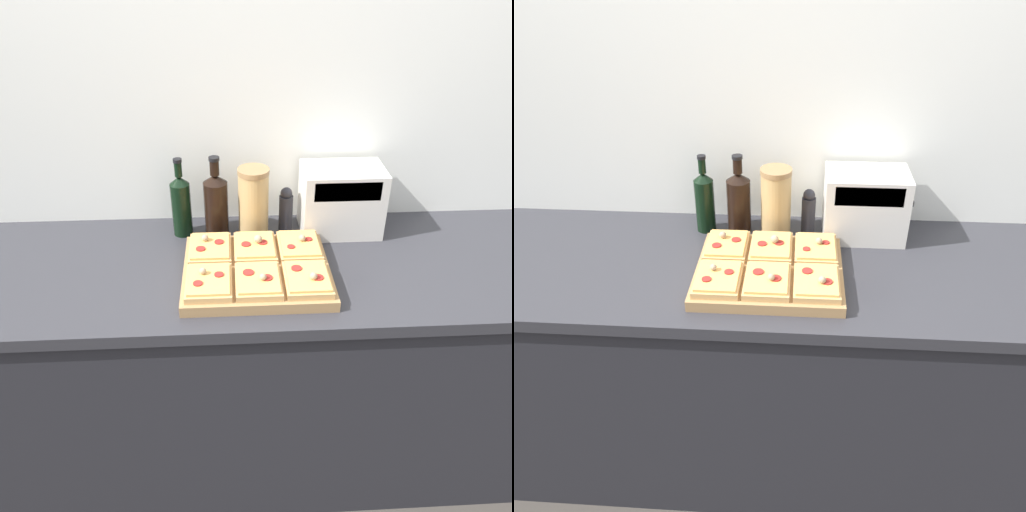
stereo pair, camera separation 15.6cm
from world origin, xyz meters
The scene contains 14 objects.
wall_back centered at (0.00, 0.67, 1.25)m, with size 6.00×0.06×2.50m.
kitchen_counter centered at (0.00, 0.32, 0.46)m, with size 2.63×0.67×0.92m.
cutting_board centered at (-0.02, 0.25, 0.94)m, with size 0.45×0.39×0.03m, color #A37A4C.
pizza_slice_back_left centered at (-0.17, 0.34, 0.97)m, with size 0.13×0.17×0.05m.
pizza_slice_back_center centered at (-0.02, 0.34, 0.97)m, with size 0.13×0.17×0.06m.
pizza_slice_back_right centered at (0.12, 0.34, 0.97)m, with size 0.13×0.17×0.05m.
pizza_slice_front_left centered at (-0.17, 0.16, 0.97)m, with size 0.13×0.17×0.05m.
pizza_slice_front_center centered at (-0.02, 0.16, 0.97)m, with size 0.13×0.17×0.05m.
pizza_slice_front_right centered at (0.12, 0.16, 0.97)m, with size 0.13×0.17×0.05m.
olive_oil_bottle centered at (-0.27, 0.53, 1.04)m, with size 0.07×0.07×0.28m.
wine_bottle centered at (-0.15, 0.53, 1.04)m, with size 0.08×0.08×0.29m.
grain_jar_tall centered at (-0.02, 0.53, 1.04)m, with size 0.11×0.11×0.24m.
pepper_mill centered at (0.09, 0.53, 1.00)m, with size 0.05×0.05×0.17m.
toaster_oven centered at (0.29, 0.53, 1.04)m, with size 0.30×0.19×0.24m.
Camera 1 is at (-0.10, -1.03, 1.83)m, focal length 35.00 mm.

